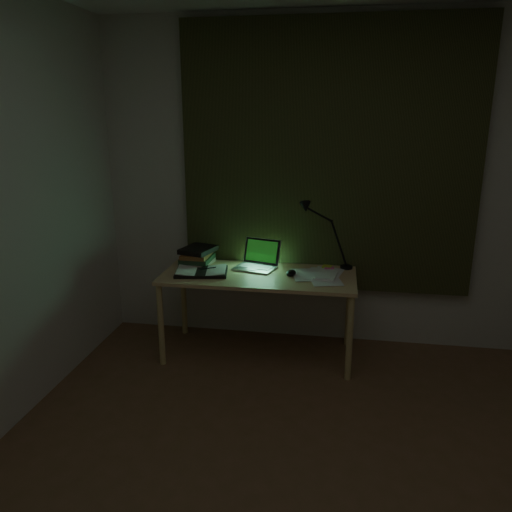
{
  "coord_description": "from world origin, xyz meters",
  "views": [
    {
      "loc": [
        0.09,
        -1.84,
        1.79
      ],
      "look_at": [
        -0.46,
        1.49,
        0.82
      ],
      "focal_mm": 35.0,
      "sensor_mm": 36.0,
      "label": 1
    }
  ],
  "objects_px": {
    "open_textbook": "(202,271)",
    "desk_lamp": "(348,236)",
    "loose_papers": "(319,274)",
    "laptop": "(255,256)",
    "book_stack": "(198,256)",
    "desk": "(259,315)"
  },
  "relations": [
    {
      "from": "loose_papers",
      "to": "laptop",
      "type": "bearing_deg",
      "value": 170.73
    },
    {
      "from": "laptop",
      "to": "open_textbook",
      "type": "bearing_deg",
      "value": -140.18
    },
    {
      "from": "loose_papers",
      "to": "desk_lamp",
      "type": "distance_m",
      "value": 0.38
    },
    {
      "from": "laptop",
      "to": "desk_lamp",
      "type": "relative_size",
      "value": 0.66
    },
    {
      "from": "laptop",
      "to": "loose_papers",
      "type": "xyz_separation_m",
      "value": [
        0.49,
        -0.08,
        -0.1
      ]
    },
    {
      "from": "loose_papers",
      "to": "open_textbook",
      "type": "bearing_deg",
      "value": -174.15
    },
    {
      "from": "desk",
      "to": "loose_papers",
      "type": "xyz_separation_m",
      "value": [
        0.44,
        0.03,
        0.33
      ]
    },
    {
      "from": "desk",
      "to": "laptop",
      "type": "distance_m",
      "value": 0.45
    },
    {
      "from": "desk",
      "to": "desk_lamp",
      "type": "relative_size",
      "value": 2.81
    },
    {
      "from": "desk",
      "to": "loose_papers",
      "type": "distance_m",
      "value": 0.55
    },
    {
      "from": "open_textbook",
      "to": "desk_lamp",
      "type": "distance_m",
      "value": 1.13
    },
    {
      "from": "book_stack",
      "to": "laptop",
      "type": "bearing_deg",
      "value": -5.74
    },
    {
      "from": "book_stack",
      "to": "loose_papers",
      "type": "xyz_separation_m",
      "value": [
        0.95,
        -0.13,
        -0.06
      ]
    },
    {
      "from": "laptop",
      "to": "open_textbook",
      "type": "xyz_separation_m",
      "value": [
        -0.37,
        -0.17,
        -0.09
      ]
    },
    {
      "from": "desk",
      "to": "book_stack",
      "type": "height_order",
      "value": "book_stack"
    },
    {
      "from": "desk",
      "to": "loose_papers",
      "type": "relative_size",
      "value": 3.92
    },
    {
      "from": "open_textbook",
      "to": "loose_papers",
      "type": "relative_size",
      "value": 1.04
    },
    {
      "from": "desk",
      "to": "book_stack",
      "type": "distance_m",
      "value": 0.66
    },
    {
      "from": "open_textbook",
      "to": "loose_papers",
      "type": "distance_m",
      "value": 0.86
    },
    {
      "from": "desk",
      "to": "laptop",
      "type": "bearing_deg",
      "value": 113.01
    },
    {
      "from": "laptop",
      "to": "open_textbook",
      "type": "height_order",
      "value": "laptop"
    },
    {
      "from": "desk",
      "to": "desk_lamp",
      "type": "bearing_deg",
      "value": 21.25
    }
  ]
}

